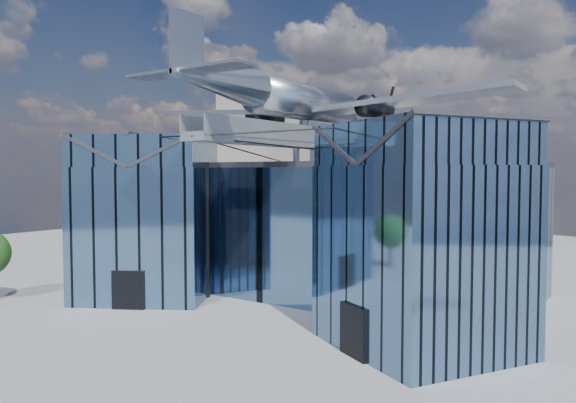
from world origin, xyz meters
The scene contains 4 objects.
ground_plane centered at (0.00, 0.00, 0.00)m, with size 120.00×120.00×0.00m, color gray.
museum centered at (0.00, 5.82, 5.54)m, with size 32.88×24.50×17.60m.
bg_towers centered at (1.45, 50.49, 10.01)m, with size 77.00×24.50×26.00m.
tree_side_w centered at (-23.06, 7.96, 3.35)m, with size 3.46×3.46×4.94m.
Camera 1 is at (21.46, -28.78, 9.17)m, focal length 35.00 mm.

